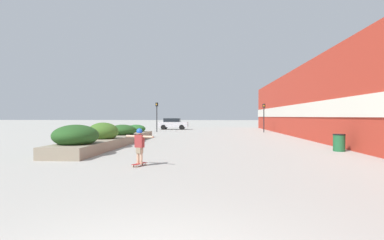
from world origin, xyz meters
name	(u,v)px	position (x,y,z in m)	size (l,w,h in m)	color
building_wall_right	(311,101)	(8.34, 20.40, 3.00)	(0.67, 48.83, 6.03)	#B23323
planter_box	(111,137)	(-5.49, 14.86, 0.55)	(2.04, 14.37, 1.46)	gray
skateboard	(140,164)	(-1.86, 7.40, 0.07)	(0.47, 0.74, 0.10)	maroon
skateboarder	(140,142)	(-1.86, 7.40, 0.87)	(1.12, 0.55, 1.27)	tan
trash_bin	(339,143)	(7.32, 12.68, 0.45)	(0.61, 0.61, 0.89)	#1E5B33
car_leftmost	(173,124)	(-4.71, 38.11, 0.82)	(4.06, 1.87, 1.56)	#BCBCC1
car_center_left	(348,125)	(17.21, 34.13, 0.80)	(4.21, 2.00, 1.53)	#BCBCC1
traffic_light_left	(157,112)	(-5.73, 31.35, 2.35)	(0.28, 0.30, 3.44)	black
traffic_light_right	(264,113)	(6.61, 31.17, 2.23)	(0.28, 0.30, 3.25)	black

